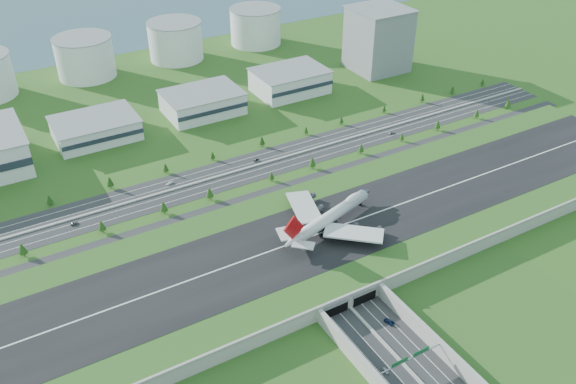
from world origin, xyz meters
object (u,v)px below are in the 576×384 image
boeing_747 (330,217)px  car_2 (389,322)px  car_6 (391,133)px  car_7 (170,183)px  car_5 (256,160)px  car_0 (385,371)px  car_4 (74,223)px  office_tower (378,40)px

boeing_747 → car_2: size_ratio=12.82×
car_6 → car_7: 170.03m
car_5 → car_0: bearing=-34.8°
car_0 → car_6: bearing=49.0°
car_0 → car_4: car_4 is taller
car_0 → car_2: bearing=46.6°
car_6 → car_0: bearing=140.4°
car_4 → boeing_747: bearing=-132.9°
boeing_747 → car_7: boeing_747 is taller
car_4 → car_6: (233.97, -2.82, -0.11)m
boeing_747 → car_0: bearing=-125.6°
office_tower → car_0: 355.21m
car_0 → car_2: 30.18m
boeing_747 → car_7: (-59.16, 99.44, -13.68)m
boeing_747 → car_5: (3.49, 97.73, -13.73)m
boeing_747 → car_6: bearing=20.2°
boeing_747 → car_0: (-31.88, -93.77, -13.72)m
boeing_747 → car_7: 116.51m
car_2 → office_tower: bearing=-139.3°
car_5 → boeing_747: bearing=-26.3°
office_tower → boeing_747: (-177.53, -191.91, -12.97)m
car_4 → car_2: bearing=-152.7°
car_2 → car_6: (122.08, 153.93, -0.12)m
car_4 → car_7: bearing=-86.3°
car_5 → car_6: bearing=57.8°
office_tower → car_5: 199.67m
car_4 → office_tower: bearing=-78.8°
car_7 → office_tower: bearing=96.8°
car_7 → car_6: bearing=69.9°
office_tower → car_6: (-67.46, -109.02, -26.71)m
car_0 → car_6: 226.62m
boeing_747 → car_2: 73.33m
car_2 → car_7: size_ratio=1.13×
car_0 → car_7: (-27.27, 193.20, 0.03)m
car_2 → boeing_747: bearing=-113.1°
car_2 → car_4: 192.59m
car_5 → car_6: size_ratio=0.87×
office_tower → car_2: 325.24m
car_6 → car_7: (-169.22, 16.55, 0.06)m
boeing_747 → car_7: bearing=103.9°
car_0 → car_5: size_ratio=0.98×
car_7 → car_5: bearing=73.9°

